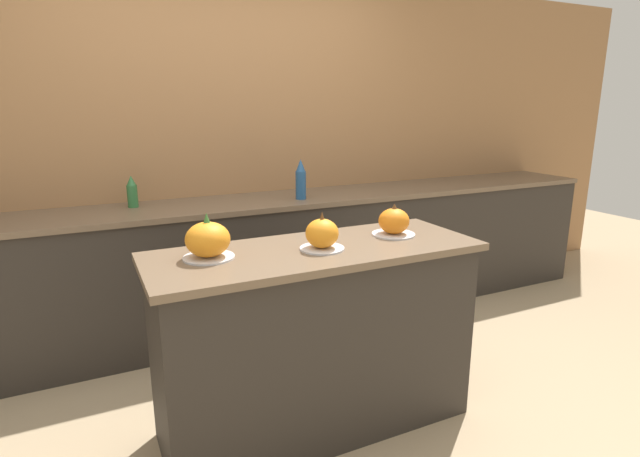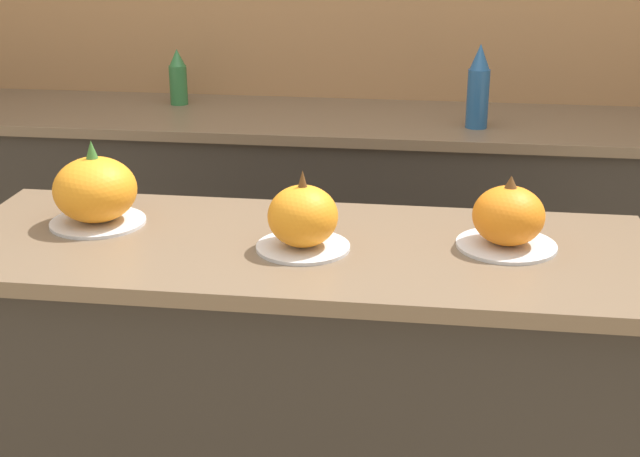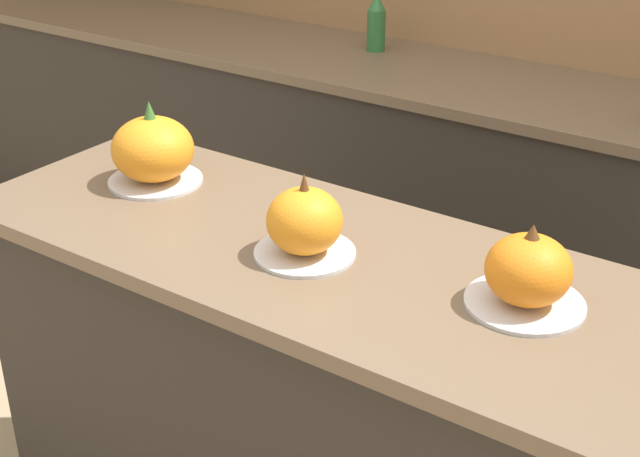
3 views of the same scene
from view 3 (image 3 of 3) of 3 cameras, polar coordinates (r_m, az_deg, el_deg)
The scene contains 6 objects.
kitchen_island at distance 2.08m, azimuth -0.71°, elevation -12.57°, with size 1.57×0.58×0.93m.
back_counter at distance 3.01m, azimuth 13.03°, elevation 0.03°, with size 6.00×0.60×0.94m.
pumpkin_cake_left at distance 2.12m, azimuth -10.65°, elevation 4.91°, with size 0.22×0.22×0.20m.
pumpkin_cake_center at distance 1.76m, azimuth -1.00°, elevation 0.31°, with size 0.21×0.21×0.18m.
pumpkin_cake_right at distance 1.63m, azimuth 13.17°, elevation -2.80°, with size 0.22×0.22×0.16m.
bottle_short at distance 3.19m, azimuth 3.62°, elevation 13.00°, with size 0.07×0.07×0.20m.
Camera 3 is at (0.94, -1.31, 1.78)m, focal length 50.00 mm.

